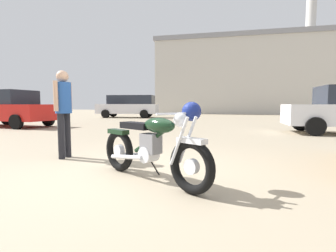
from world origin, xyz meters
TOP-DOWN VIEW (x-y plane):
  - ground_plane at (0.00, 0.00)m, footprint 80.00×80.00m
  - vintage_motorcycle at (0.42, -0.36)m, footprint 1.90×1.05m
  - bystander at (-1.73, 0.51)m, footprint 0.30×0.46m
  - blue_hatchback_right at (-8.85, 5.45)m, footprint 4.24×2.00m
  - red_hatchback_near at (-7.31, 14.59)m, footprint 4.95×2.61m
  - industrial_building at (2.68, 30.20)m, footprint 24.36×14.11m

SIDE VIEW (x-z plane):
  - ground_plane at x=0.00m, z-range 0.00..0.00m
  - vintage_motorcycle at x=0.42m, z-range -0.04..1.03m
  - blue_hatchback_right at x=-8.85m, z-range 0.00..1.67m
  - red_hatchback_near at x=-7.31m, z-range 0.07..1.81m
  - bystander at x=-1.73m, z-range 0.19..1.85m
  - industrial_building at x=2.68m, z-range -3.61..12.22m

